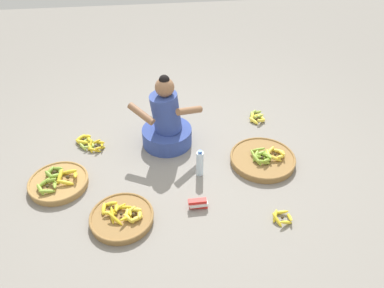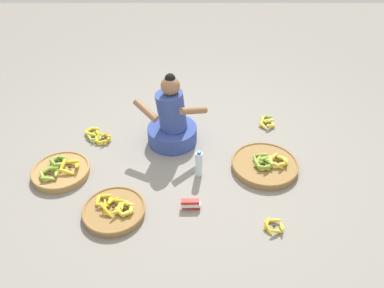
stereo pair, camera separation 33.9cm
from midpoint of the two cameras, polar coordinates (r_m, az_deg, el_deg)
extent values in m
plane|color=gray|center=(3.77, -2.96, -2.44)|extent=(10.00, 10.00, 0.00)
cylinder|color=#334793|center=(3.94, -6.29, 1.14)|extent=(0.52, 0.52, 0.18)
cylinder|color=#334793|center=(3.77, -6.60, 4.71)|extent=(0.33, 0.30, 0.43)
sphere|color=#8C6042|center=(3.62, -6.92, 8.54)|extent=(0.19, 0.19, 0.19)
sphere|color=black|center=(3.59, -7.02, 9.59)|extent=(0.10, 0.10, 0.10)
cylinder|color=#8C6042|center=(3.64, -10.44, 4.48)|extent=(0.27, 0.26, 0.16)
cylinder|color=#8C6042|center=(3.64, -3.08, 5.05)|extent=(0.29, 0.23, 0.16)
cylinder|color=olive|center=(3.26, -13.69, -11.13)|extent=(0.53, 0.53, 0.06)
torus|color=olive|center=(3.24, -13.76, -10.81)|extent=(0.54, 0.54, 0.02)
ellipsoid|color=yellow|center=(3.19, -11.10, -10.65)|extent=(0.04, 0.13, 0.07)
ellipsoid|color=yellow|center=(3.23, -11.71, -9.99)|extent=(0.13, 0.08, 0.07)
ellipsoid|color=yellow|center=(3.23, -12.51, -10.09)|extent=(0.13, 0.10, 0.07)
ellipsoid|color=yellow|center=(3.21, -13.00, -10.64)|extent=(0.06, 0.13, 0.06)
ellipsoid|color=yellow|center=(3.17, -12.75, -11.23)|extent=(0.12, 0.11, 0.07)
ellipsoid|color=yellow|center=(3.16, -11.54, -11.26)|extent=(0.12, 0.10, 0.06)
sphere|color=#382D19|center=(3.19, -12.06, -10.67)|extent=(0.03, 0.03, 0.03)
ellipsoid|color=yellow|center=(3.28, -14.45, -9.56)|extent=(0.04, 0.12, 0.07)
ellipsoid|color=yellow|center=(3.33, -15.28, -8.96)|extent=(0.12, 0.04, 0.06)
ellipsoid|color=yellow|center=(3.30, -16.30, -9.64)|extent=(0.04, 0.13, 0.06)
ellipsoid|color=yellow|center=(3.25, -15.47, -10.32)|extent=(0.12, 0.04, 0.06)
sphere|color=#382D19|center=(3.29, -15.39, -9.61)|extent=(0.03, 0.03, 0.03)
ellipsoid|color=gold|center=(3.22, -12.58, -10.19)|extent=(0.06, 0.16, 0.09)
ellipsoid|color=gold|center=(3.26, -13.38, -9.57)|extent=(0.16, 0.08, 0.08)
ellipsoid|color=gold|center=(3.27, -14.31, -9.72)|extent=(0.16, 0.10, 0.06)
ellipsoid|color=gold|center=(3.23, -15.13, -10.63)|extent=(0.05, 0.16, 0.08)
ellipsoid|color=gold|center=(3.19, -14.76, -11.18)|extent=(0.14, 0.12, 0.09)
ellipsoid|color=gold|center=(3.18, -13.01, -11.07)|extent=(0.13, 0.13, 0.09)
sphere|color=#382D19|center=(3.23, -13.83, -10.53)|extent=(0.03, 0.03, 0.03)
cylinder|color=olive|center=(3.75, 8.22, -2.50)|extent=(0.64, 0.64, 0.06)
torus|color=olive|center=(3.73, 8.26, -2.14)|extent=(0.65, 0.65, 0.02)
ellipsoid|color=yellow|center=(3.76, 11.08, -1.43)|extent=(0.05, 0.15, 0.09)
ellipsoid|color=yellow|center=(3.79, 10.52, -1.14)|extent=(0.14, 0.12, 0.06)
ellipsoid|color=yellow|center=(3.77, 9.29, -1.20)|extent=(0.14, 0.12, 0.07)
ellipsoid|color=yellow|center=(3.73, 9.11, -1.77)|extent=(0.04, 0.15, 0.06)
ellipsoid|color=yellow|center=(3.69, 10.02, -2.27)|extent=(0.16, 0.09, 0.08)
ellipsoid|color=yellow|center=(3.71, 10.96, -2.01)|extent=(0.14, 0.12, 0.09)
sphere|color=#382D19|center=(3.74, 10.11, -1.66)|extent=(0.03, 0.03, 0.03)
ellipsoid|color=#8CAD38|center=(3.74, 8.67, -1.53)|extent=(0.05, 0.14, 0.06)
ellipsoid|color=#8CAD38|center=(3.78, 7.60, -0.94)|extent=(0.14, 0.05, 0.06)
ellipsoid|color=#8CAD38|center=(3.71, 6.86, -1.77)|extent=(0.06, 0.14, 0.06)
ellipsoid|color=#8CAD38|center=(3.68, 7.83, -2.13)|extent=(0.14, 0.05, 0.07)
sphere|color=#382D19|center=(3.73, 7.71, -1.55)|extent=(0.03, 0.03, 0.03)
ellipsoid|color=#8CAD38|center=(3.69, 9.00, -1.95)|extent=(0.06, 0.15, 0.09)
ellipsoid|color=#8CAD38|center=(3.71, 8.69, -1.73)|extent=(0.12, 0.14, 0.08)
ellipsoid|color=#8CAD38|center=(3.72, 7.68, -1.64)|extent=(0.15, 0.07, 0.07)
ellipsoid|color=#8CAD38|center=(3.68, 7.16, -1.94)|extent=(0.11, 0.14, 0.08)
ellipsoid|color=#8CAD38|center=(3.64, 7.31, -2.52)|extent=(0.09, 0.15, 0.08)
ellipsoid|color=#8CAD38|center=(3.62, 8.25, -2.85)|extent=(0.15, 0.05, 0.08)
ellipsoid|color=#8CAD38|center=(3.64, 8.89, -2.58)|extent=(0.14, 0.12, 0.09)
sphere|color=#382D19|center=(3.67, 8.09, -2.23)|extent=(0.03, 0.03, 0.03)
cylinder|color=#A87F47|center=(3.73, -22.23, -5.70)|extent=(0.53, 0.53, 0.06)
torus|color=#A87F47|center=(3.71, -22.34, -5.36)|extent=(0.55, 0.55, 0.02)
ellipsoid|color=yellow|center=(3.66, -20.00, -4.56)|extent=(0.07, 0.16, 0.10)
ellipsoid|color=yellow|center=(3.73, -20.79, -4.13)|extent=(0.16, 0.05, 0.07)
ellipsoid|color=yellow|center=(3.70, -22.07, -4.72)|extent=(0.07, 0.17, 0.09)
ellipsoid|color=yellow|center=(3.63, -21.43, -5.63)|extent=(0.17, 0.06, 0.07)
sphere|color=#382D19|center=(3.68, -21.05, -4.89)|extent=(0.03, 0.03, 0.03)
ellipsoid|color=olive|center=(3.76, -21.94, -4.04)|extent=(0.06, 0.13, 0.06)
ellipsoid|color=olive|center=(3.80, -22.32, -3.63)|extent=(0.13, 0.09, 0.07)
ellipsoid|color=olive|center=(3.81, -23.36, -3.95)|extent=(0.10, 0.13, 0.06)
ellipsoid|color=olive|center=(3.75, -23.45, -4.53)|extent=(0.12, 0.12, 0.08)
ellipsoid|color=olive|center=(3.73, -22.51, -4.60)|extent=(0.13, 0.10, 0.07)
sphere|color=#382D19|center=(3.77, -22.76, -4.14)|extent=(0.04, 0.04, 0.04)
ellipsoid|color=#8CAD38|center=(3.65, -22.83, -5.86)|extent=(0.07, 0.15, 0.07)
ellipsoid|color=#8CAD38|center=(3.69, -23.43, -5.30)|extent=(0.15, 0.07, 0.09)
ellipsoid|color=#8CAD38|center=(3.70, -24.27, -5.58)|extent=(0.13, 0.12, 0.07)
ellipsoid|color=#8CAD38|center=(3.65, -24.73, -6.46)|extent=(0.11, 0.14, 0.07)
ellipsoid|color=#8CAD38|center=(3.61, -23.90, -6.76)|extent=(0.15, 0.05, 0.07)
sphere|color=#382D19|center=(3.66, -23.81, -6.06)|extent=(0.03, 0.03, 0.03)
ellipsoid|color=yellow|center=(4.35, 8.49, 3.88)|extent=(0.06, 0.14, 0.06)
ellipsoid|color=yellow|center=(4.38, 7.87, 4.25)|extent=(0.15, 0.09, 0.08)
ellipsoid|color=yellow|center=(4.33, 6.98, 4.00)|extent=(0.09, 0.14, 0.09)
ellipsoid|color=yellow|center=(4.29, 7.22, 3.45)|extent=(0.11, 0.14, 0.06)
ellipsoid|color=yellow|center=(4.29, 8.32, 3.49)|extent=(0.14, 0.10, 0.09)
sphere|color=#382D19|center=(4.33, 7.76, 3.78)|extent=(0.03, 0.03, 0.03)
ellipsoid|color=#9EB747|center=(4.40, 8.32, 4.37)|extent=(0.05, 0.12, 0.08)
ellipsoid|color=#9EB747|center=(4.43, 7.75, 4.74)|extent=(0.12, 0.07, 0.08)
ellipsoid|color=#9EB747|center=(4.42, 7.17, 4.64)|extent=(0.12, 0.10, 0.08)
ellipsoid|color=#9EB747|center=(4.38, 7.02, 4.32)|extent=(0.04, 0.12, 0.07)
ellipsoid|color=#9EB747|center=(4.36, 7.40, 4.00)|extent=(0.12, 0.10, 0.06)
ellipsoid|color=#9EB747|center=(4.37, 8.19, 4.13)|extent=(0.11, 0.10, 0.08)
sphere|color=#382D19|center=(4.39, 7.66, 4.34)|extent=(0.03, 0.03, 0.03)
ellipsoid|color=yellow|center=(4.18, -17.77, 0.68)|extent=(0.06, 0.13, 0.07)
ellipsoid|color=yellow|center=(4.21, -18.06, 1.01)|extent=(0.13, 0.10, 0.08)
ellipsoid|color=yellow|center=(4.22, -18.91, 0.81)|extent=(0.12, 0.12, 0.06)
ellipsoid|color=yellow|center=(4.16, -19.12, 0.16)|extent=(0.11, 0.12, 0.06)
ellipsoid|color=yellow|center=(4.13, -18.56, 0.14)|extent=(0.13, 0.05, 0.09)
sphere|color=#382D19|center=(4.18, -18.51, 0.55)|extent=(0.04, 0.04, 0.04)
ellipsoid|color=#9EB747|center=(4.11, -17.28, -0.09)|extent=(0.05, 0.13, 0.05)
ellipsoid|color=#9EB747|center=(4.14, -17.62, 0.24)|extent=(0.12, 0.08, 0.06)
ellipsoid|color=#9EB747|center=(4.14, -18.57, 0.05)|extent=(0.10, 0.12, 0.07)
ellipsoid|color=#9EB747|center=(4.09, -18.68, -0.50)|extent=(0.10, 0.12, 0.07)
ellipsoid|color=#9EB747|center=(4.06, -17.82, -0.55)|extent=(0.12, 0.08, 0.07)
sphere|color=#382D19|center=(4.11, -18.03, -0.19)|extent=(0.03, 0.03, 0.03)
ellipsoid|color=gold|center=(4.05, -15.95, -0.21)|extent=(0.04, 0.14, 0.09)
ellipsoid|color=gold|center=(4.08, -16.18, 0.11)|extent=(0.12, 0.12, 0.08)
ellipsoid|color=gold|center=(4.11, -16.99, 0.10)|extent=(0.15, 0.07, 0.07)
ellipsoid|color=gold|center=(4.08, -17.63, -0.24)|extent=(0.07, 0.14, 0.09)
ellipsoid|color=gold|center=(4.05, -17.67, -0.67)|extent=(0.08, 0.14, 0.06)
ellipsoid|color=gold|center=(4.01, -17.10, -0.97)|extent=(0.15, 0.06, 0.06)
ellipsoid|color=gold|center=(4.01, -16.28, -0.68)|extent=(0.12, 0.12, 0.09)
sphere|color=#382D19|center=(4.06, -16.81, -0.42)|extent=(0.03, 0.03, 0.03)
ellipsoid|color=yellow|center=(3.25, 11.82, -11.05)|extent=(0.05, 0.14, 0.08)
ellipsoid|color=yellow|center=(3.28, 10.53, -10.39)|extent=(0.14, 0.04, 0.05)
ellipsoid|color=yellow|center=(3.24, 9.67, -10.94)|extent=(0.09, 0.14, 0.06)
ellipsoid|color=yellow|center=(3.20, 9.92, -11.53)|extent=(0.08, 0.13, 0.08)
ellipsoid|color=yellow|center=(3.20, 11.25, -11.83)|extent=(0.14, 0.05, 0.08)
sphere|color=#382D19|center=(3.24, 10.74, -11.15)|extent=(0.03, 0.03, 0.03)
cylinder|color=silver|center=(3.51, -1.55, -3.14)|extent=(0.07, 0.07, 0.26)
cylinder|color=#2D59B7|center=(3.42, -1.59, -1.33)|extent=(0.04, 0.04, 0.02)
cube|color=red|center=(3.29, -2.01, -9.57)|extent=(0.16, 0.06, 0.03)
cube|color=white|center=(3.26, -1.98, -9.35)|extent=(0.16, 0.06, 0.03)
cube|color=red|center=(3.24, -2.20, -8.90)|extent=(0.16, 0.05, 0.03)
camera|label=1|loc=(0.17, -92.86, -2.24)|focal=34.83mm
camera|label=2|loc=(0.17, 87.14, 2.24)|focal=34.83mm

